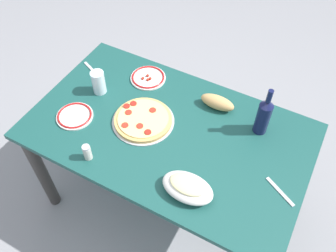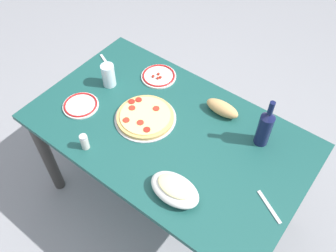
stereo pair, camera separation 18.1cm
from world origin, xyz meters
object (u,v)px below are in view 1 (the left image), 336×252
at_px(pepperoni_pizza, 143,120).
at_px(water_glass, 99,82).
at_px(side_plate_near, 75,116).
at_px(spice_shaker, 87,152).
at_px(baked_pasta_dish, 188,187).
at_px(wine_bottle, 264,116).
at_px(dining_table, 168,143).
at_px(bread_loaf, 217,102).
at_px(side_plate_far, 148,78).

xyz_separation_m(pepperoni_pizza, water_glass, (0.33, -0.08, 0.05)).
height_order(side_plate_near, spice_shaker, spice_shaker).
distance_m(baked_pasta_dish, wine_bottle, 0.52).
distance_m(dining_table, wine_bottle, 0.52).
xyz_separation_m(wine_bottle, bread_loaf, (0.26, -0.04, -0.08)).
relative_size(dining_table, wine_bottle, 5.06).
distance_m(pepperoni_pizza, wine_bottle, 0.61).
bearing_deg(pepperoni_pizza, side_plate_near, 23.44).
bearing_deg(side_plate_near, water_glass, -91.56).
xyz_separation_m(side_plate_near, side_plate_far, (-0.19, -0.44, 0.00)).
bearing_deg(side_plate_near, wine_bottle, -156.88).
xyz_separation_m(baked_pasta_dish, spice_shaker, (0.50, 0.06, 0.00)).
bearing_deg(spice_shaker, side_plate_near, -38.70).
bearing_deg(side_plate_near, pepperoni_pizza, -156.56).
height_order(bread_loaf, spice_shaker, spice_shaker).
relative_size(side_plate_far, bread_loaf, 1.08).
xyz_separation_m(side_plate_near, bread_loaf, (-0.63, -0.42, 0.03)).
distance_m(dining_table, pepperoni_pizza, 0.19).
height_order(water_glass, spice_shaker, water_glass).
bearing_deg(water_glass, dining_table, 172.19).
distance_m(pepperoni_pizza, side_plate_near, 0.36).
xyz_separation_m(water_glass, side_plate_far, (-0.18, -0.22, -0.06)).
bearing_deg(pepperoni_pizza, wine_bottle, -157.08).
distance_m(water_glass, bread_loaf, 0.66).
distance_m(baked_pasta_dish, side_plate_near, 0.73).
distance_m(baked_pasta_dish, spice_shaker, 0.50).
bearing_deg(baked_pasta_dish, wine_bottle, -108.49).
bearing_deg(side_plate_near, spice_shaker, 141.30).
bearing_deg(baked_pasta_dish, dining_table, -47.93).
xyz_separation_m(side_plate_near, spice_shaker, (-0.22, 0.18, 0.03)).
height_order(water_glass, side_plate_far, water_glass).
xyz_separation_m(wine_bottle, spice_shaker, (0.67, 0.55, -0.07)).
bearing_deg(spice_shaker, bread_loaf, -124.43).
bearing_deg(bread_loaf, side_plate_near, 33.87).
bearing_deg(wine_bottle, pepperoni_pizza, 22.92).
bearing_deg(side_plate_far, side_plate_near, 66.40).
distance_m(dining_table, baked_pasta_dish, 0.40).
relative_size(side_plate_near, spice_shaker, 2.22).
relative_size(wine_bottle, water_glass, 2.08).
height_order(side_plate_far, bread_loaf, bread_loaf).
xyz_separation_m(dining_table, spice_shaker, (0.25, 0.33, 0.16)).
bearing_deg(pepperoni_pizza, water_glass, -13.24).
distance_m(dining_table, side_plate_far, 0.42).
xyz_separation_m(pepperoni_pizza, side_plate_near, (0.33, 0.14, -0.01)).
xyz_separation_m(baked_pasta_dish, side_plate_near, (0.72, -0.12, -0.03)).
height_order(water_glass, side_plate_near, water_glass).
height_order(pepperoni_pizza, wine_bottle, wine_bottle).
relative_size(pepperoni_pizza, side_plate_near, 1.68).
height_order(baked_pasta_dish, side_plate_near, baked_pasta_dish).
relative_size(wine_bottle, spice_shaker, 3.25).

